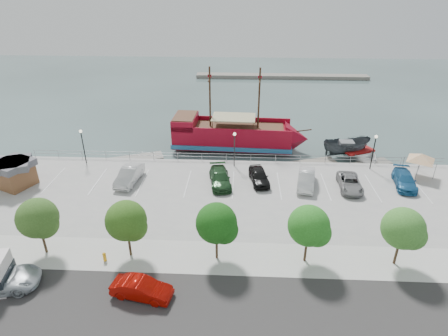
{
  "coord_description": "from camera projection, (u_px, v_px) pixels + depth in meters",
  "views": [
    {
      "loc": [
        0.71,
        -33.45,
        20.14
      ],
      "look_at": [
        -1.0,
        2.0,
        2.0
      ],
      "focal_mm": 30.0,
      "sensor_mm": 36.0,
      "label": 1
    }
  ],
  "objects": [
    {
      "name": "ground",
      "position": [
        233.0,
        202.0,
        39.41
      ],
      "size": [
        160.0,
        160.0,
        0.0
      ],
      "primitive_type": "plane",
      "color": "#384A47"
    },
    {
      "name": "street",
      "position": [
        226.0,
        319.0,
        24.72
      ],
      "size": [
        100.0,
        8.0,
        0.04
      ],
      "primitive_type": "cube",
      "color": "#322F2E",
      "rests_on": "land_slab"
    },
    {
      "name": "sidewalk",
      "position": [
        229.0,
        258.0,
        30.05
      ],
      "size": [
        100.0,
        4.0,
        0.05
      ],
      "primitive_type": "cube",
      "color": "silver",
      "rests_on": "land_slab"
    },
    {
      "name": "seawall_railing",
      "position": [
        234.0,
        157.0,
        45.65
      ],
      "size": [
        50.0,
        0.06,
        1.0
      ],
      "color": "gray",
      "rests_on": "land_slab"
    },
    {
      "name": "far_shore",
      "position": [
        282.0,
        76.0,
        87.71
      ],
      "size": [
        40.0,
        3.0,
        0.8
      ],
      "primitive_type": "cube",
      "color": "gray",
      "rests_on": "ground"
    },
    {
      "name": "pirate_ship",
      "position": [
        242.0,
        136.0,
        50.64
      ],
      "size": [
        18.63,
        6.0,
        11.66
      ],
      "rotation": [
        0.0,
        0.0,
        -0.05
      ],
      "color": "maroon",
      "rests_on": "ground"
    },
    {
      "name": "patrol_boat",
      "position": [
        346.0,
        149.0,
        48.73
      ],
      "size": [
        6.55,
        3.31,
        2.42
      ],
      "primitive_type": "imported",
      "rotation": [
        0.0,
        0.0,
        1.73
      ],
      "color": "#373D42",
      "rests_on": "ground"
    },
    {
      "name": "speedboat",
      "position": [
        358.0,
        154.0,
        48.56
      ],
      "size": [
        7.04,
        7.94,
        1.36
      ],
      "primitive_type": "imported",
      "rotation": [
        0.0,
        0.0,
        0.44
      ],
      "color": "white",
      "rests_on": "ground"
    },
    {
      "name": "dock_west",
      "position": [
        132.0,
        160.0,
        48.05
      ],
      "size": [
        8.03,
        4.92,
        0.44
      ],
      "primitive_type": "cube",
      "rotation": [
        0.0,
        0.0,
        0.38
      ],
      "color": "gray",
      "rests_on": "ground"
    },
    {
      "name": "dock_mid",
      "position": [
        310.0,
        164.0,
        47.09
      ],
      "size": [
        6.97,
        3.93,
        0.38
      ],
      "primitive_type": "cube",
      "rotation": [
        0.0,
        0.0,
        0.32
      ],
      "color": "gray",
      "rests_on": "ground"
    },
    {
      "name": "dock_east",
      "position": [
        367.0,
        165.0,
        46.79
      ],
      "size": [
        6.71,
        4.19,
        0.37
      ],
      "primitive_type": "cube",
      "rotation": [
        0.0,
        0.0,
        0.39
      ],
      "color": "slate",
      "rests_on": "ground"
    },
    {
      "name": "shed",
      "position": [
        14.0,
        173.0,
        39.85
      ],
      "size": [
        4.65,
        4.65,
        2.9
      ],
      "rotation": [
        0.0,
        0.0,
        -0.42
      ],
      "color": "brown",
      "rests_on": "land_slab"
    },
    {
      "name": "canopy_tent",
      "position": [
        422.0,
        154.0,
        41.36
      ],
      "size": [
        4.65,
        4.65,
        3.13
      ],
      "rotation": [
        0.0,
        0.0,
        0.28
      ],
      "color": "slate",
      "rests_on": "land_slab"
    },
    {
      "name": "street_sedan",
      "position": [
        142.0,
        289.0,
        26.15
      ],
      "size": [
        4.53,
        2.29,
        1.42
      ],
      "primitive_type": "imported",
      "rotation": [
        0.0,
        0.0,
        1.38
      ],
      "color": "#990A03",
      "rests_on": "street"
    },
    {
      "name": "fire_hydrant",
      "position": [
        104.0,
        256.0,
        29.57
      ],
      "size": [
        0.28,
        0.28,
        0.82
      ],
      "rotation": [
        0.0,
        0.0,
        0.26
      ],
      "color": "orange",
      "rests_on": "sidewalk"
    },
    {
      "name": "lamp_post_left",
      "position": [
        82.0,
        140.0,
        44.17
      ],
      "size": [
        0.36,
        0.36,
        4.28
      ],
      "color": "black",
      "rests_on": "land_slab"
    },
    {
      "name": "lamp_post_mid",
      "position": [
        234.0,
        143.0,
        43.39
      ],
      "size": [
        0.36,
        0.36,
        4.28
      ],
      "color": "black",
      "rests_on": "land_slab"
    },
    {
      "name": "lamp_post_right",
      "position": [
        374.0,
        146.0,
        42.71
      ],
      "size": [
        0.36,
        0.36,
        4.28
      ],
      "color": "black",
      "rests_on": "land_slab"
    },
    {
      "name": "tree_b",
      "position": [
        39.0,
        220.0,
        29.13
      ],
      "size": [
        3.3,
        3.2,
        5.0
      ],
      "color": "#473321",
      "rests_on": "sidewalk"
    },
    {
      "name": "tree_c",
      "position": [
        128.0,
        222.0,
        28.83
      ],
      "size": [
        3.3,
        3.2,
        5.0
      ],
      "color": "#473321",
      "rests_on": "sidewalk"
    },
    {
      "name": "tree_d",
      "position": [
        218.0,
        225.0,
        28.53
      ],
      "size": [
        3.3,
        3.2,
        5.0
      ],
      "color": "#473321",
      "rests_on": "sidewalk"
    },
    {
      "name": "tree_e",
      "position": [
        311.0,
        227.0,
        28.23
      ],
      "size": [
        3.3,
        3.2,
        5.0
      ],
      "color": "#473321",
      "rests_on": "sidewalk"
    },
    {
      "name": "tree_f",
      "position": [
        405.0,
        230.0,
        27.93
      ],
      "size": [
        3.3,
        3.2,
        5.0
      ],
      "color": "#473321",
      "rests_on": "sidewalk"
    },
    {
      "name": "parked_car_b",
      "position": [
        129.0,
        175.0,
        40.88
      ],
      "size": [
        2.34,
        5.23,
        1.67
      ],
      "primitive_type": "imported",
      "rotation": [
        0.0,
        0.0,
        -0.12
      ],
      "color": "silver",
      "rests_on": "land_slab"
    },
    {
      "name": "parked_car_d",
      "position": [
        220.0,
        178.0,
        40.49
      ],
      "size": [
        2.95,
        5.47,
        1.5
      ],
      "primitive_type": "imported",
      "rotation": [
        0.0,
        0.0,
        0.17
      ],
      "color": "#1E4322",
      "rests_on": "land_slab"
    },
    {
      "name": "parked_car_e",
      "position": [
        259.0,
        176.0,
        40.88
      ],
      "size": [
        2.54,
        4.73,
        1.53
      ],
      "primitive_type": "imported",
      "rotation": [
        0.0,
        0.0,
        0.17
      ],
      "color": "black",
      "rests_on": "land_slab"
    },
    {
      "name": "parked_car_f",
      "position": [
        306.0,
        179.0,
        40.13
      ],
      "size": [
        2.55,
        5.13,
        1.61
      ],
      "primitive_type": "imported",
      "rotation": [
        0.0,
        0.0,
        -0.18
      ],
      "color": "silver",
      "rests_on": "land_slab"
    },
    {
      "name": "parked_car_g",
      "position": [
        350.0,
        183.0,
        39.68
      ],
      "size": [
        2.51,
        4.94,
        1.34
      ],
      "primitive_type": "imported",
      "rotation": [
        0.0,
        0.0,
        -0.06
      ],
      "color": "gray",
      "rests_on": "land_slab"
    },
    {
      "name": "parked_car_h",
      "position": [
        405.0,
        180.0,
        40.18
      ],
      "size": [
        2.76,
        5.19,
        1.43
      ],
      "primitive_type": "imported",
      "rotation": [
        0.0,
        0.0,
        -0.16
      ],
      "color": "#216093",
      "rests_on": "land_slab"
    }
  ]
}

